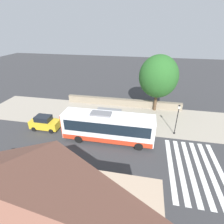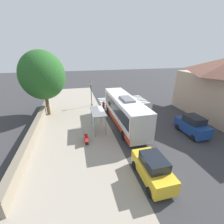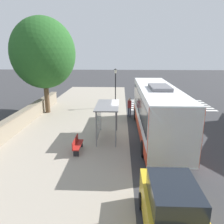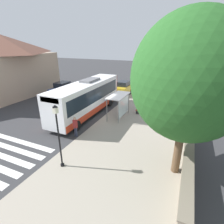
# 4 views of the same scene
# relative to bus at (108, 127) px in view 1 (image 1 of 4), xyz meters

# --- Properties ---
(ground_plane) EXTENTS (120.00, 120.00, 0.00)m
(ground_plane) POSITION_rel_bus_xyz_m (-1.94, 0.36, -1.95)
(ground_plane) COLOR #353538
(ground_plane) RESTS_ON ground
(sidewalk_plaza) EXTENTS (9.00, 44.00, 0.02)m
(sidewalk_plaza) POSITION_rel_bus_xyz_m (-6.44, 0.36, -1.94)
(sidewalk_plaza) COLOR #9E9384
(sidewalk_plaza) RESTS_ON ground
(crosswalk_stripes) EXTENTS (9.00, 5.25, 0.01)m
(crosswalk_stripes) POSITION_rel_bus_xyz_m (3.06, 9.67, -1.95)
(crosswalk_stripes) COLOR silver
(crosswalk_stripes) RESTS_ON ground
(stone_wall) EXTENTS (0.60, 20.00, 1.32)m
(stone_wall) POSITION_rel_bus_xyz_m (-10.49, 0.36, -1.29)
(stone_wall) COLOR gray
(stone_wall) RESTS_ON ground
(bus) EXTENTS (2.63, 11.02, 3.78)m
(bus) POSITION_rel_bus_xyz_m (0.00, 0.00, 0.00)
(bus) COLOR white
(bus) RESTS_ON ground
(bus_shelter) EXTENTS (1.53, 3.41, 2.44)m
(bus_shelter) POSITION_rel_bus_xyz_m (-3.59, -0.62, 0.06)
(bus_shelter) COLOR slate
(bus_shelter) RESTS_ON ground
(pedestrian) EXTENTS (0.34, 0.24, 1.79)m
(pedestrian) POSITION_rel_bus_xyz_m (-1.71, 4.76, -0.89)
(pedestrian) COLOR #2D3347
(pedestrian) RESTS_ON ground
(bench) EXTENTS (0.40, 1.63, 0.88)m
(bench) POSITION_rel_bus_xyz_m (-5.15, -2.89, -1.48)
(bench) COLOR maroon
(bench) RESTS_ON ground
(street_lamp_near) EXTENTS (0.28, 0.28, 4.22)m
(street_lamp_near) POSITION_rel_bus_xyz_m (-3.11, 8.33, 0.55)
(street_lamp_near) COLOR black
(street_lamp_near) RESTS_ON ground
(shade_tree) EXTENTS (6.00, 6.00, 9.08)m
(shade_tree) POSITION_rel_bus_xyz_m (-9.85, 5.87, 3.82)
(shade_tree) COLOR brown
(shade_tree) RESTS_ON ground
(parked_car_behind_bus) EXTENTS (1.83, 3.92, 2.01)m
(parked_car_behind_bus) POSITION_rel_bus_xyz_m (-0.86, -9.05, -0.98)
(parked_car_behind_bus) COLOR gold
(parked_car_behind_bus) RESTS_ON ground
(parked_car_far_lane) EXTENTS (1.95, 3.95, 2.19)m
(parked_car_far_lane) POSITION_rel_bus_xyz_m (6.74, -4.18, -0.91)
(parked_car_far_lane) COLOR navy
(parked_car_far_lane) RESTS_ON ground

